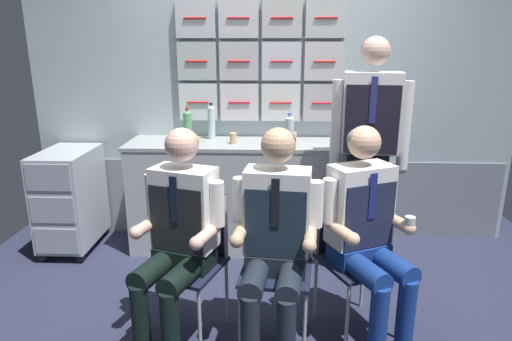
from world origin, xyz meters
TOP-DOWN VIEW (x-y plane):
  - ground at (0.00, 0.00)m, footprint 4.80×4.80m
  - galley_bulkhead at (-0.01, 1.37)m, footprint 4.20×0.14m
  - galley_counter at (-0.19, 1.09)m, footprint 2.03×0.53m
  - service_trolley at (-1.71, 0.99)m, footprint 0.40×0.65m
  - folding_chair_left at (-0.46, -0.07)m, footprint 0.51×0.51m
  - crew_member_left at (-0.52, -0.22)m, footprint 0.53×0.67m
  - folding_chair_center at (0.05, -0.10)m, footprint 0.44×0.45m
  - crew_member_center at (0.03, -0.26)m, footprint 0.50×0.65m
  - folding_chair_right at (0.49, 0.02)m, footprint 0.53×0.53m
  - crew_member_right at (0.56, -0.12)m, footprint 0.57×0.68m
  - crew_member_standing at (0.70, 0.64)m, footprint 0.55×0.31m
  - sparkling_bottle_green at (0.14, 0.94)m, footprint 0.07×0.07m
  - water_bottle_tall at (-0.71, 1.16)m, footprint 0.07×0.07m
  - water_bottle_clear at (-0.52, 1.22)m, footprint 0.06×0.06m
  - espresso_cup_small at (-0.31, 1.04)m, footprint 0.06×0.06m
  - coffee_cup_spare at (0.18, 1.25)m, footprint 0.07×0.07m

SIDE VIEW (x-z plane):
  - ground at x=0.00m, z-range -0.04..0.00m
  - service_trolley at x=-1.71m, z-range 0.03..0.90m
  - galley_counter at x=-0.19m, z-range 0.00..0.94m
  - folding_chair_left at x=-0.46m, z-range 0.10..0.97m
  - folding_chair_center at x=0.05m, z-range 0.10..0.97m
  - folding_chair_right at x=0.49m, z-range 0.10..0.97m
  - crew_member_left at x=-0.52m, z-range 0.07..1.35m
  - crew_member_right at x=0.56m, z-range 0.07..1.36m
  - crew_member_center at x=0.03m, z-range 0.07..1.37m
  - coffee_cup_spare at x=0.18m, z-range 0.94..0.99m
  - espresso_cup_small at x=-0.31m, z-range 0.94..1.02m
  - sparkling_bottle_green at x=0.14m, z-range 0.93..1.20m
  - water_bottle_tall at x=-0.71m, z-range 0.93..1.20m
  - crew_member_standing at x=0.70m, z-range 0.19..1.96m
  - water_bottle_clear at x=-0.52m, z-range 0.93..1.24m
  - galley_bulkhead at x=-0.01m, z-range 0.02..2.17m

